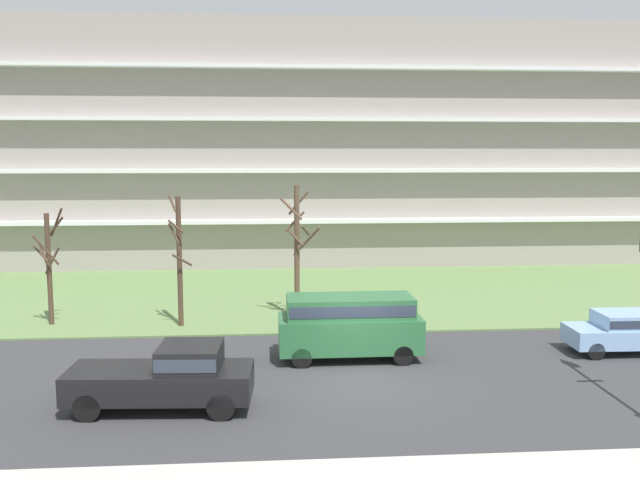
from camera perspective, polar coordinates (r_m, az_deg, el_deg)
ground at (r=23.21m, az=3.44°, el=-11.72°), size 160.00×160.00×0.00m
grass_lawn_strip at (r=36.64m, az=0.47°, el=-4.54°), size 80.00×16.00×0.08m
apartment_building at (r=50.46m, az=-0.93°, el=7.85°), size 49.22×14.22×16.09m
tree_far_left at (r=31.89m, az=-21.70°, el=-1.85°), size 1.32×1.33×5.22m
tree_left at (r=29.94m, az=-11.69°, el=-1.58°), size 1.04×0.71×5.78m
tree_center at (r=30.80m, az=-1.90°, el=-0.60°), size 1.88×1.89×6.13m
sedan_blue_near_left at (r=28.54m, az=24.25°, el=-6.90°), size 4.43×1.88×1.57m
van_green_center_left at (r=25.18m, az=2.50°, el=-6.87°), size 5.21×2.03×2.36m
pickup_black_center_right at (r=20.99m, az=-12.57°, el=-11.04°), size 5.50×2.29×1.95m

